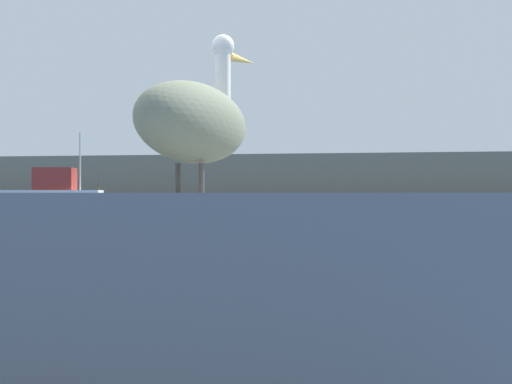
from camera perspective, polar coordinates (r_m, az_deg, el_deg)
name	(u,v)px	position (r m, az deg, el deg)	size (l,w,h in m)	color
ground_plane	(120,319)	(4.24, -13.52, -12.25)	(260.00, 260.00, 0.00)	navy
hillside_backdrop	(325,179)	(75.92, 6.96, 1.34)	(140.00, 14.67, 5.74)	#7F755B
pier_dock	(194,276)	(3.11, -6.23, -8.33)	(3.08, 2.06, 0.89)	slate
pelican	(196,121)	(3.11, -6.08, 7.11)	(0.68, 1.22, 0.93)	gray
fishing_boat_white	(50,192)	(44.08, -19.91, -0.02)	(7.85, 4.08, 5.35)	white
mooring_buoy	(85,216)	(14.33, -16.76, -2.31)	(0.70, 0.70, 0.70)	#E54C19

